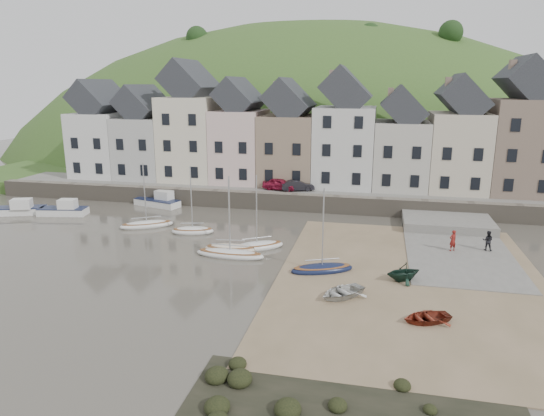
% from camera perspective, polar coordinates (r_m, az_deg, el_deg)
% --- Properties ---
extents(ground, '(160.00, 160.00, 0.00)m').
position_cam_1_polar(ground, '(35.87, -2.09, -6.97)').
color(ground, '#464137').
rests_on(ground, ground).
extents(quay_land, '(90.00, 30.00, 1.50)m').
position_cam_1_polar(quay_land, '(66.04, 4.89, 3.54)').
color(quay_land, '#3C5E25').
rests_on(quay_land, ground).
extents(quay_street, '(70.00, 7.00, 0.10)m').
position_cam_1_polar(quay_street, '(54.73, 3.28, 2.19)').
color(quay_street, slate).
rests_on(quay_street, quay_land).
extents(seawall, '(70.00, 1.20, 1.80)m').
position_cam_1_polar(seawall, '(51.51, 2.64, 0.68)').
color(seawall, slate).
rests_on(seawall, ground).
extents(beach, '(18.00, 26.00, 0.06)m').
position_cam_1_polar(beach, '(34.93, 15.85, -8.08)').
color(beach, '#766448').
rests_on(beach, ground).
extents(slipway, '(8.00, 18.00, 0.12)m').
position_cam_1_polar(slipway, '(42.86, 20.65, -4.24)').
color(slipway, slate).
rests_on(slipway, ground).
extents(hillside, '(134.40, 84.00, 84.00)m').
position_cam_1_polar(hillside, '(98.33, 3.97, -4.13)').
color(hillside, '#3C5E25').
rests_on(hillside, ground).
extents(townhouse_terrace, '(61.05, 8.00, 13.93)m').
position_cam_1_polar(townhouse_terrace, '(57.02, 5.71, 8.50)').
color(townhouse_terrace, silver).
rests_on(townhouse_terrace, quay_land).
extents(sailboat_0, '(4.97, 3.81, 6.32)m').
position_cam_1_polar(sailboat_0, '(47.10, -14.43, -1.87)').
color(sailboat_0, white).
rests_on(sailboat_0, ground).
extents(sailboat_1, '(4.02, 2.37, 6.32)m').
position_cam_1_polar(sailboat_1, '(44.32, -9.25, -2.60)').
color(sailboat_1, white).
rests_on(sailboat_1, ground).
extents(sailboat_2, '(4.33, 1.88, 6.32)m').
position_cam_1_polar(sailboat_2, '(39.24, -4.89, -4.70)').
color(sailboat_2, beige).
rests_on(sailboat_2, ground).
extents(sailboat_3, '(4.62, 3.70, 6.32)m').
position_cam_1_polar(sailboat_3, '(39.66, -1.77, -4.45)').
color(sailboat_3, white).
rests_on(sailboat_3, ground).
extents(sailboat_4, '(5.51, 1.65, 6.32)m').
position_cam_1_polar(sailboat_4, '(38.04, -4.92, -5.34)').
color(sailboat_4, white).
rests_on(sailboat_4, ground).
extents(sailboat_5, '(4.77, 3.20, 6.32)m').
position_cam_1_polar(sailboat_5, '(35.13, 5.86, -7.05)').
color(sailboat_5, '#121A39').
rests_on(sailboat_5, ground).
extents(motorboat_0, '(5.05, 2.56, 1.70)m').
position_cam_1_polar(motorboat_0, '(54.08, -23.12, -0.16)').
color(motorboat_0, white).
rests_on(motorboat_0, ground).
extents(motorboat_1, '(5.63, 3.42, 1.70)m').
position_cam_1_polar(motorboat_1, '(56.33, -27.46, -0.09)').
color(motorboat_1, white).
rests_on(motorboat_1, ground).
extents(motorboat_2, '(5.58, 3.16, 1.70)m').
position_cam_1_polar(motorboat_2, '(54.90, -13.08, 0.84)').
color(motorboat_2, white).
rests_on(motorboat_2, ground).
extents(rowboat_white, '(3.84, 3.89, 0.66)m').
position_cam_1_polar(rowboat_white, '(31.23, 8.16, -9.68)').
color(rowboat_white, silver).
rests_on(rowboat_white, beach).
extents(rowboat_green, '(3.18, 3.05, 1.29)m').
position_cam_1_polar(rowboat_green, '(34.36, 15.08, -7.19)').
color(rowboat_green, '#142D22').
rests_on(rowboat_green, beach).
extents(rowboat_red, '(3.36, 2.98, 0.58)m').
position_cam_1_polar(rowboat_red, '(29.25, 17.58, -12.06)').
color(rowboat_red, maroon).
rests_on(rowboat_red, beach).
extents(person_red, '(0.74, 0.68, 1.71)m').
position_cam_1_polar(person_red, '(41.27, 20.37, -3.58)').
color(person_red, maroon).
rests_on(person_red, slipway).
extents(person_dark, '(0.90, 0.76, 1.63)m').
position_cam_1_polar(person_dark, '(42.44, 23.89, -3.50)').
color(person_dark, black).
rests_on(person_dark, slipway).
extents(car_left, '(4.04, 2.16, 1.31)m').
position_cam_1_polar(car_left, '(53.99, 0.92, 2.80)').
color(car_left, maroon).
rests_on(car_left, quay_street).
extents(car_right, '(3.81, 2.37, 1.18)m').
position_cam_1_polar(car_right, '(53.65, 3.01, 2.64)').
color(car_right, black).
rests_on(car_right, quay_street).
extents(shore_rocks, '(14.00, 6.00, 0.74)m').
position_cam_1_polar(shore_rocks, '(21.66, 4.62, -22.18)').
color(shore_rocks, black).
rests_on(shore_rocks, ground).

